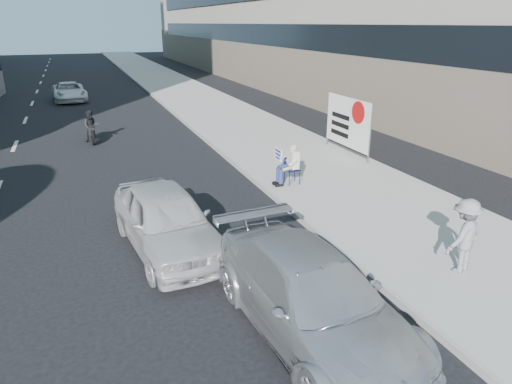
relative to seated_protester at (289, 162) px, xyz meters
name	(u,v)px	position (x,y,z in m)	size (l,w,h in m)	color
ground	(287,271)	(-2.29, -4.78, -0.87)	(160.00, 160.00, 0.00)	black
near_sidewalk	(209,107)	(1.71, 15.22, -0.80)	(5.00, 120.00, 0.15)	#A1A097
seated_protester	(289,162)	(0.00, 0.00, 0.00)	(0.83, 1.12, 1.31)	#12124F
jogger	(464,236)	(0.99, -6.28, 0.07)	(1.03, 0.59, 1.59)	gray
protest_banner	(348,122)	(3.69, 2.47, 0.53)	(0.08, 3.06, 2.20)	#4C4C4C
parked_sedan	(311,296)	(-2.79, -6.78, -0.15)	(2.02, 4.96, 1.44)	#ABADB2
white_sedan_near	(166,219)	(-4.46, -2.78, -0.12)	(1.77, 4.40, 1.50)	silver
white_sedan_far	(69,92)	(-6.40, 21.43, -0.25)	(2.05, 4.46, 1.24)	white
motorcycle	(92,128)	(-5.56, 8.79, -0.24)	(0.71, 2.04, 1.42)	black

